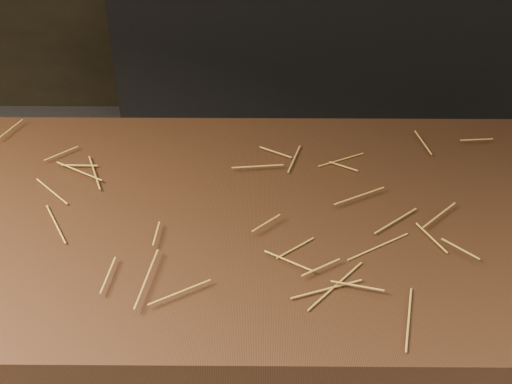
# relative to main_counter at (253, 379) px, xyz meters

# --- Properties ---
(main_counter) EXTENTS (2.40, 0.70, 0.90)m
(main_counter) POSITION_rel_main_counter_xyz_m (0.00, 0.00, 0.00)
(main_counter) COLOR black
(main_counter) RESTS_ON ground
(back_counter) EXTENTS (1.82, 0.62, 0.84)m
(back_counter) POSITION_rel_main_counter_xyz_m (0.30, 1.88, -0.03)
(back_counter) COLOR black
(back_counter) RESTS_ON ground
(straw_bedding) EXTENTS (1.40, 0.60, 0.02)m
(straw_bedding) POSITION_rel_main_counter_xyz_m (0.00, 0.00, 0.46)
(straw_bedding) COLOR brown
(straw_bedding) RESTS_ON main_counter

